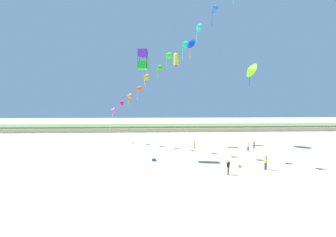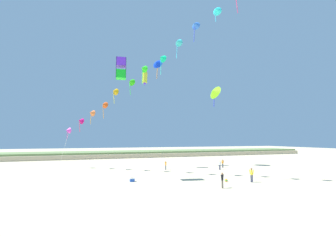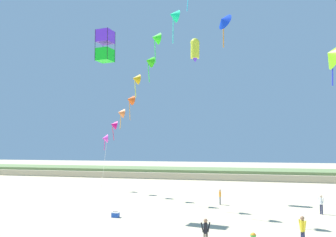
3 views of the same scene
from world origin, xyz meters
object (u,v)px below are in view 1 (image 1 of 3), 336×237
(person_near_right, at_px, (254,144))
(person_mid_center, at_px, (248,146))
(large_kite_mid_trail, at_px, (176,60))
(large_kite_outer_drift, at_px, (190,43))
(person_far_left, at_px, (266,162))
(large_kite_high_solo, at_px, (250,69))
(person_far_right, at_px, (228,167))
(person_near_left, at_px, (194,144))
(beach_ball, at_px, (239,166))
(beach_cooler, at_px, (154,159))
(large_kite_low_lead, at_px, (143,59))

(person_near_right, distance_m, person_mid_center, 2.99)
(large_kite_mid_trail, distance_m, large_kite_outer_drift, 5.13)
(person_far_left, xyz_separation_m, large_kite_high_solo, (4.47, 15.85, 13.63))
(person_near_right, bearing_deg, large_kite_outer_drift, 152.28)
(person_mid_center, relative_size, person_far_right, 0.98)
(person_mid_center, bearing_deg, person_far_left, -102.37)
(person_near_left, bearing_deg, large_kite_high_solo, 11.25)
(person_near_right, height_order, large_kite_mid_trail, large_kite_mid_trail)
(person_near_right, distance_m, beach_ball, 13.86)
(large_kite_outer_drift, relative_size, beach_cooler, 7.30)
(person_near_left, xyz_separation_m, person_far_left, (6.38, -13.69, 0.14))
(person_near_right, xyz_separation_m, beach_ball, (-7.15, -11.86, -0.68))
(beach_ball, bearing_deg, beach_cooler, 160.60)
(person_near_right, relative_size, large_kite_outer_drift, 0.35)
(person_near_right, height_order, large_kite_outer_drift, large_kite_outer_drift)
(person_mid_center, xyz_separation_m, beach_cooler, (-15.97, -5.84, -0.71))
(large_kite_mid_trail, bearing_deg, person_near_right, -15.19)
(large_kite_low_lead, bearing_deg, person_mid_center, 16.09)
(person_far_right, height_order, large_kite_low_lead, large_kite_low_lead)
(person_near_left, xyz_separation_m, person_far_right, (1.22, -15.36, 0.08))
(large_kite_high_solo, height_order, large_kite_outer_drift, large_kite_outer_drift)
(person_far_left, xyz_separation_m, beach_ball, (-2.74, 1.29, -0.82))
(person_far_left, height_order, large_kite_high_solo, large_kite_high_solo)
(large_kite_high_solo, bearing_deg, large_kite_mid_trail, 175.65)
(person_far_left, relative_size, large_kite_mid_trail, 0.63)
(person_mid_center, relative_size, large_kite_outer_drift, 0.38)
(person_near_left, height_order, large_kite_mid_trail, large_kite_mid_trail)
(large_kite_mid_trail, bearing_deg, person_mid_center, -26.79)
(person_far_right, xyz_separation_m, large_kite_outer_drift, (-1.29, 20.53, 19.28))
(large_kite_outer_drift, bearing_deg, person_near_left, -89.19)
(person_far_right, xyz_separation_m, large_kite_low_lead, (-9.92, 7.57, 13.33))
(person_far_right, xyz_separation_m, large_kite_high_solo, (9.63, 17.52, 13.69))
(person_mid_center, height_order, large_kite_high_solo, large_kite_high_solo)
(large_kite_mid_trail, height_order, beach_ball, large_kite_mid_trail)
(large_kite_low_lead, bearing_deg, large_kite_high_solo, 26.96)
(person_mid_center, height_order, beach_cooler, person_mid_center)
(person_mid_center, xyz_separation_m, large_kite_low_lead, (-17.48, -5.04, 13.34))
(person_mid_center, xyz_separation_m, large_kite_outer_drift, (-8.85, 7.91, 19.29))
(person_near_left, distance_m, person_far_right, 15.41)
(person_far_left, distance_m, large_kite_low_lead, 20.94)
(person_near_right, bearing_deg, person_far_right, -122.83)
(person_far_right, distance_m, beach_cooler, 10.83)
(large_kite_low_lead, xyz_separation_m, beach_ball, (12.34, -4.61, -14.09))
(large_kite_outer_drift, bearing_deg, person_mid_center, -41.80)
(person_mid_center, height_order, large_kite_mid_trail, large_kite_mid_trail)
(person_near_right, xyz_separation_m, large_kite_high_solo, (0.07, 2.70, 13.77))
(person_near_right, bearing_deg, large_kite_mid_trail, 164.81)
(beach_cooler, bearing_deg, person_near_left, 50.04)
(person_far_left, bearing_deg, large_kite_outer_drift, 108.89)
(large_kite_outer_drift, distance_m, beach_ball, 26.90)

